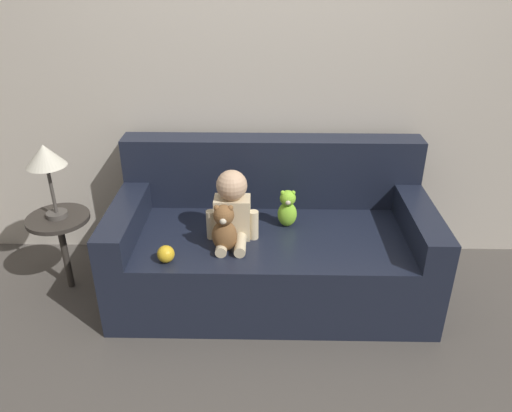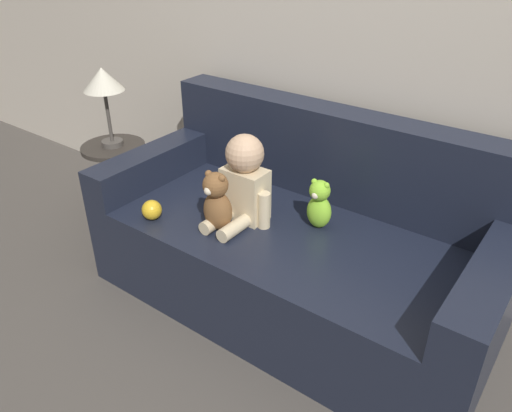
{
  "view_description": "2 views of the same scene",
  "coord_description": "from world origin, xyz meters",
  "px_view_note": "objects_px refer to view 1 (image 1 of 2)",
  "views": [
    {
      "loc": [
        -0.04,
        -2.5,
        1.89
      ],
      "look_at": [
        -0.09,
        -0.11,
        0.64
      ],
      "focal_mm": 35.0,
      "sensor_mm": 36.0,
      "label": 1
    },
    {
      "loc": [
        0.99,
        -1.62,
        1.62
      ],
      "look_at": [
        -0.16,
        -0.08,
        0.51
      ],
      "focal_mm": 35.0,
      "sensor_mm": 36.0,
      "label": 2
    }
  ],
  "objects_px": {
    "plush_toy_side": "(287,209)",
    "toy_ball": "(166,254)",
    "side_table": "(51,186)",
    "teddy_bear_brown": "(224,229)",
    "couch": "(271,244)",
    "person_baby": "(232,209)"
  },
  "relations": [
    {
      "from": "couch",
      "to": "toy_ball",
      "type": "bearing_deg",
      "value": -144.62
    },
    {
      "from": "couch",
      "to": "teddy_bear_brown",
      "type": "xyz_separation_m",
      "value": [
        -0.25,
        -0.28,
        0.27
      ]
    },
    {
      "from": "person_baby",
      "to": "toy_ball",
      "type": "distance_m",
      "value": 0.44
    },
    {
      "from": "couch",
      "to": "side_table",
      "type": "bearing_deg",
      "value": -178.32
    },
    {
      "from": "plush_toy_side",
      "to": "toy_ball",
      "type": "relative_size",
      "value": 2.53
    },
    {
      "from": "person_baby",
      "to": "toy_ball",
      "type": "height_order",
      "value": "person_baby"
    },
    {
      "from": "teddy_bear_brown",
      "to": "plush_toy_side",
      "type": "relative_size",
      "value": 1.2
    },
    {
      "from": "toy_ball",
      "to": "side_table",
      "type": "distance_m",
      "value": 0.81
    },
    {
      "from": "person_baby",
      "to": "toy_ball",
      "type": "xyz_separation_m",
      "value": [
        -0.33,
        -0.25,
        -0.14
      ]
    },
    {
      "from": "couch",
      "to": "teddy_bear_brown",
      "type": "height_order",
      "value": "couch"
    },
    {
      "from": "couch",
      "to": "plush_toy_side",
      "type": "height_order",
      "value": "couch"
    },
    {
      "from": "toy_ball",
      "to": "side_table",
      "type": "xyz_separation_m",
      "value": [
        -0.7,
        0.36,
        0.22
      ]
    },
    {
      "from": "couch",
      "to": "person_baby",
      "type": "height_order",
      "value": "couch"
    },
    {
      "from": "toy_ball",
      "to": "side_table",
      "type": "relative_size",
      "value": 0.1
    },
    {
      "from": "person_baby",
      "to": "plush_toy_side",
      "type": "height_order",
      "value": "person_baby"
    },
    {
      "from": "person_baby",
      "to": "toy_ball",
      "type": "relative_size",
      "value": 4.4
    },
    {
      "from": "couch",
      "to": "side_table",
      "type": "height_order",
      "value": "side_table"
    },
    {
      "from": "teddy_bear_brown",
      "to": "side_table",
      "type": "height_order",
      "value": "side_table"
    },
    {
      "from": "teddy_bear_brown",
      "to": "toy_ball",
      "type": "xyz_separation_m",
      "value": [
        -0.3,
        -0.11,
        -0.09
      ]
    },
    {
      "from": "person_baby",
      "to": "side_table",
      "type": "distance_m",
      "value": 1.04
    },
    {
      "from": "couch",
      "to": "plush_toy_side",
      "type": "bearing_deg",
      "value": -2.16
    },
    {
      "from": "teddy_bear_brown",
      "to": "side_table",
      "type": "xyz_separation_m",
      "value": [
        -1.0,
        0.25,
        0.12
      ]
    }
  ]
}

